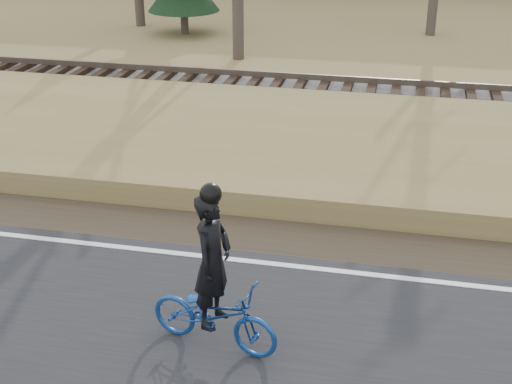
# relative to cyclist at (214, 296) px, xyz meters

# --- Properties ---
(ground) EXTENTS (120.00, 120.00, 0.00)m
(ground) POSITION_rel_cyclist_xyz_m (-1.78, 1.93, -0.78)
(ground) COLOR olive
(ground) RESTS_ON ground
(road) EXTENTS (120.00, 6.00, 0.06)m
(road) POSITION_rel_cyclist_xyz_m (-1.78, -0.57, -0.75)
(road) COLOR black
(road) RESTS_ON ground
(edge_line) EXTENTS (120.00, 0.12, 0.01)m
(edge_line) POSITION_rel_cyclist_xyz_m (-1.78, 2.13, -0.71)
(edge_line) COLOR silver
(edge_line) RESTS_ON road
(shoulder) EXTENTS (120.00, 1.60, 0.04)m
(shoulder) POSITION_rel_cyclist_xyz_m (-1.78, 3.13, -0.76)
(shoulder) COLOR #473A2B
(shoulder) RESTS_ON ground
(embankment) EXTENTS (120.00, 5.00, 0.44)m
(embankment) POSITION_rel_cyclist_xyz_m (-1.78, 6.13, -0.56)
(embankment) COLOR olive
(embankment) RESTS_ON ground
(ballast) EXTENTS (120.00, 3.00, 0.45)m
(ballast) POSITION_rel_cyclist_xyz_m (-1.78, 9.93, -0.55)
(ballast) COLOR slate
(ballast) RESTS_ON ground
(railroad) EXTENTS (120.00, 2.40, 0.29)m
(railroad) POSITION_rel_cyclist_xyz_m (-1.78, 9.93, -0.25)
(railroad) COLOR black
(railroad) RESTS_ON ballast
(cyclist) EXTENTS (1.79, 0.94, 2.22)m
(cyclist) POSITION_rel_cyclist_xyz_m (0.00, 0.00, 0.00)
(cyclist) COLOR navy
(cyclist) RESTS_ON road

